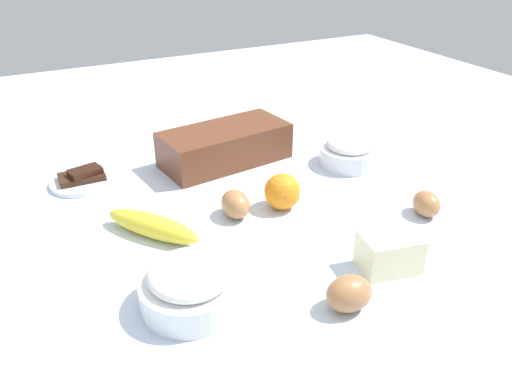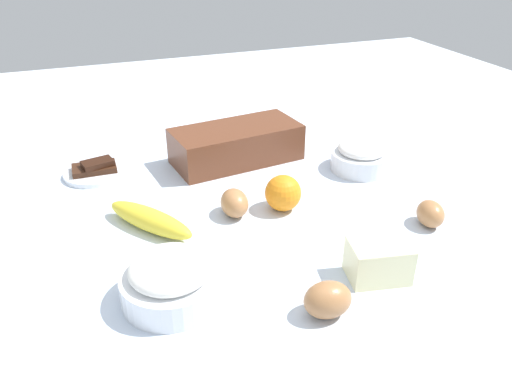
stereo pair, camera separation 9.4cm
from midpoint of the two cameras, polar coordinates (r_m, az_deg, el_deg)
The scene contains 11 objects.
ground_plane at distance 0.96m, azimuth -2.79°, elevation -2.70°, with size 2.40×2.40×0.02m, color silver.
loaf_pan at distance 1.13m, azimuth -5.87°, elevation 5.26°, with size 0.29×0.16×0.08m.
flour_bowl at distance 0.73m, azimuth -11.07°, elevation -10.33°, with size 0.14×0.14×0.07m.
sugar_bowl at distance 1.13m, azimuth 8.08°, elevation 4.48°, with size 0.13×0.13×0.07m.
banana at distance 0.90m, azimuth -14.45°, elevation -3.79°, with size 0.19×0.04×0.04m, color yellow.
orange_fruit at distance 0.95m, azimuth 0.16°, elevation -0.03°, with size 0.07×0.07×0.07m, color orange.
butter_block at distance 0.81m, azimuth 11.52°, elevation -6.72°, with size 0.09×0.06×0.06m, color #F4EDB2.
egg_near_butter at distance 0.97m, azimuth 15.99°, elevation -1.35°, with size 0.05×0.05×0.06m, color #AE7547.
egg_beside_bowl at distance 0.93m, azimuth -5.21°, elevation -1.44°, with size 0.05×0.05×0.07m, color #AF7647.
egg_loose at distance 0.72m, azimuth 6.70°, elevation -11.36°, with size 0.05×0.05×0.07m, color #A87144.
chocolate_plate at distance 1.12m, azimuth -21.16°, elevation 1.28°, with size 0.13×0.13×0.03m.
Camera 1 is at (-0.37, -0.73, 0.49)m, focal length 35.69 mm.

